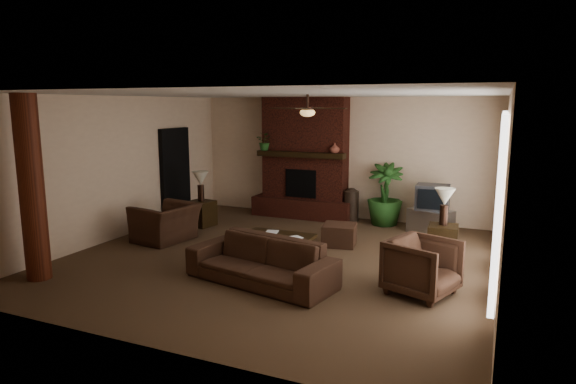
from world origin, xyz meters
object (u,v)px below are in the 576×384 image
at_px(log_column, 32,189).
at_px(sofa, 261,254).
at_px(lamp_right, 445,200).
at_px(side_table_right, 443,241).
at_px(armchair_right, 423,264).
at_px(armchair_left, 166,217).
at_px(side_table_left, 201,213).
at_px(floor_plant, 384,208).
at_px(lamp_left, 201,180).
at_px(coffee_table, 277,238).
at_px(tv_stand, 430,221).
at_px(ottoman, 339,235).
at_px(floor_vase, 351,203).

relative_size(log_column, sofa, 1.23).
bearing_deg(log_column, lamp_right, 33.80).
distance_m(side_table_right, lamp_right, 0.73).
bearing_deg(armchair_right, armchair_left, 100.47).
xyz_separation_m(log_column, armchair_right, (5.48, 1.68, -0.96)).
height_order(sofa, armchair_left, armchair_left).
bearing_deg(lamp_right, sofa, -132.78).
distance_m(log_column, side_table_left, 4.02).
distance_m(floor_plant, lamp_left, 4.09).
xyz_separation_m(side_table_left, side_table_right, (5.12, -0.18, 0.00)).
distance_m(side_table_left, lamp_right, 5.16).
relative_size(coffee_table, lamp_left, 1.85).
bearing_deg(armchair_left, tv_stand, 127.72).
relative_size(armchair_right, floor_plant, 0.64).
height_order(ottoman, side_table_right, side_table_right).
bearing_deg(tv_stand, ottoman, -108.13).
distance_m(ottoman, floor_plant, 1.99).
relative_size(armchair_left, side_table_left, 2.01).
xyz_separation_m(armchair_left, lamp_left, (-0.06, 1.34, 0.52)).
relative_size(sofa, armchair_right, 2.61).
height_order(log_column, side_table_right, log_column).
relative_size(ottoman, lamp_right, 0.92).
distance_m(floor_vase, lamp_right, 2.93).
height_order(armchair_left, lamp_left, lamp_left).
bearing_deg(log_column, side_table_left, 83.68).
xyz_separation_m(armchair_right, lamp_left, (-5.07, 2.19, 0.56)).
bearing_deg(log_column, lamp_left, 83.94).
distance_m(log_column, tv_stand, 7.38).
xyz_separation_m(sofa, coffee_table, (-0.25, 1.13, -0.07)).
bearing_deg(sofa, lamp_right, 58.82).
bearing_deg(ottoman, side_table_left, 175.58).
height_order(side_table_right, lamp_right, lamp_right).
bearing_deg(armchair_left, lamp_left, -169.21).
xyz_separation_m(armchair_right, ottoman, (-1.81, 1.91, -0.24)).
height_order(floor_plant, side_table_right, floor_plant).
bearing_deg(floor_plant, floor_vase, 178.07).
relative_size(ottoman, floor_plant, 0.44).
distance_m(ottoman, side_table_right, 1.88).
bearing_deg(floor_vase, tv_stand, -11.99).
bearing_deg(lamp_right, log_column, -146.20).
xyz_separation_m(log_column, floor_vase, (3.33, 5.55, -0.97)).
bearing_deg(floor_plant, ottoman, -102.37).
bearing_deg(floor_vase, lamp_left, -150.03).
relative_size(armchair_left, armchair_right, 1.26).
height_order(coffee_table, tv_stand, tv_stand).
xyz_separation_m(sofa, floor_plant, (0.89, 4.33, -0.06)).
distance_m(floor_plant, lamp_right, 2.40).
distance_m(armchair_left, ottoman, 3.38).
xyz_separation_m(armchair_right, floor_plant, (-1.39, 3.85, -0.06)).
relative_size(armchair_right, side_table_right, 1.59).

